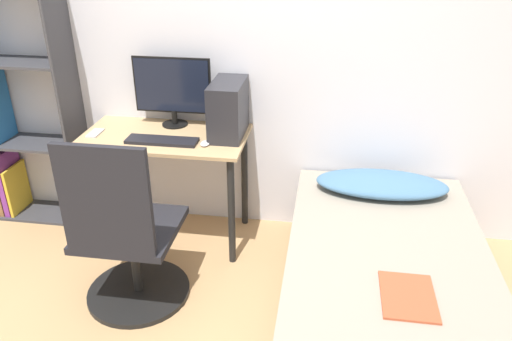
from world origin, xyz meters
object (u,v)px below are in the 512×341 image
at_px(bed, 386,300).
at_px(monitor, 172,88).
at_px(bookshelf, 4,108).
at_px(pc_tower, 228,109).
at_px(office_chair, 127,245).
at_px(keyboard, 162,141).

xyz_separation_m(bed, monitor, (-1.35, 0.91, 0.78)).
bearing_deg(bookshelf, pc_tower, -2.23).
bearing_deg(bed, pc_tower, 140.47).
distance_m(bookshelf, pc_tower, 1.57).
xyz_separation_m(bookshelf, office_chair, (1.15, -0.83, -0.43)).
height_order(bed, monitor, monitor).
height_order(bookshelf, bed, bookshelf).
height_order(bookshelf, monitor, bookshelf).
relative_size(keyboard, pc_tower, 1.15).
height_order(office_chair, monitor, monitor).
bearing_deg(bookshelf, bed, -18.74).
distance_m(bed, monitor, 1.80).
relative_size(bookshelf, monitor, 3.38).
distance_m(bookshelf, keyboard, 1.21).
distance_m(bed, keyboard, 1.57).
distance_m(office_chair, bed, 1.39).
distance_m(bookshelf, office_chair, 1.48).
xyz_separation_m(bookshelf, keyboard, (1.19, -0.24, -0.06)).
relative_size(bookshelf, bed, 0.85).
xyz_separation_m(monitor, pc_tower, (0.39, -0.11, -0.08)).
bearing_deg(pc_tower, bookshelf, 177.77).
bearing_deg(monitor, pc_tower, -16.10).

